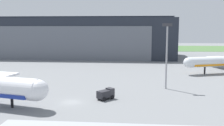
{
  "coord_description": "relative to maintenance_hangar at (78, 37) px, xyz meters",
  "views": [
    {
      "loc": [
        13.4,
        -53.04,
        15.94
      ],
      "look_at": [
        6.66,
        23.38,
        5.42
      ],
      "focal_mm": 41.55,
      "sensor_mm": 36.0,
      "label": 1
    }
  ],
  "objects": [
    {
      "name": "maintenance_hangar",
      "position": [
        0.0,
        0.0,
        0.0
      ],
      "size": [
        103.29,
        38.66,
        21.99
      ],
      "color": "#232833",
      "rests_on": "ground_plane"
    },
    {
      "name": "apron_light_mast",
      "position": [
        39.62,
        -74.75,
        -0.42
      ],
      "size": [
        2.4,
        0.5,
        17.03
      ],
      "color": "#99999E",
      "rests_on": "ground_plane"
    },
    {
      "name": "ground_plane",
      "position": [
        17.99,
        -89.27,
        -10.53
      ],
      "size": [
        440.0,
        440.0,
        0.0
      ],
      "primitive_type": "plane",
      "color": "slate"
    },
    {
      "name": "fuel_bowser",
      "position": [
        25.07,
        -86.27,
        -9.28
      ],
      "size": [
        3.97,
        4.11,
        2.36
      ],
      "color": "#2D2D33",
      "rests_on": "ground_plane"
    },
    {
      "name": "grass_field_strip",
      "position": [
        17.99,
        62.08,
        -10.49
      ],
      "size": [
        440.0,
        56.0,
        0.08
      ],
      "primitive_type": "cube",
      "color": "#4B703D",
      "rests_on": "ground_plane"
    }
  ]
}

